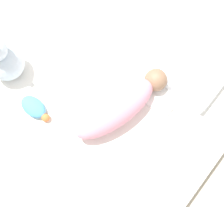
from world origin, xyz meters
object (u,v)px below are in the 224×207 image
(bunny_plush, at_px, (4,60))
(turtle_plush, at_px, (34,108))
(pillow, at_px, (194,80))
(swaddled_baby, at_px, (120,105))

(bunny_plush, xyz_separation_m, turtle_plush, (0.29, -0.08, -0.10))
(bunny_plush, bearing_deg, pillow, 36.21)
(swaddled_baby, xyz_separation_m, bunny_plush, (-0.66, -0.23, 0.05))
(swaddled_baby, relative_size, bunny_plush, 1.69)
(bunny_plush, height_order, turtle_plush, bunny_plush)
(pillow, bearing_deg, swaddled_baby, -118.42)
(pillow, relative_size, turtle_plush, 1.43)
(pillow, bearing_deg, bunny_plush, -143.79)
(swaddled_baby, relative_size, turtle_plush, 3.04)
(swaddled_baby, bearing_deg, pillow, -15.19)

